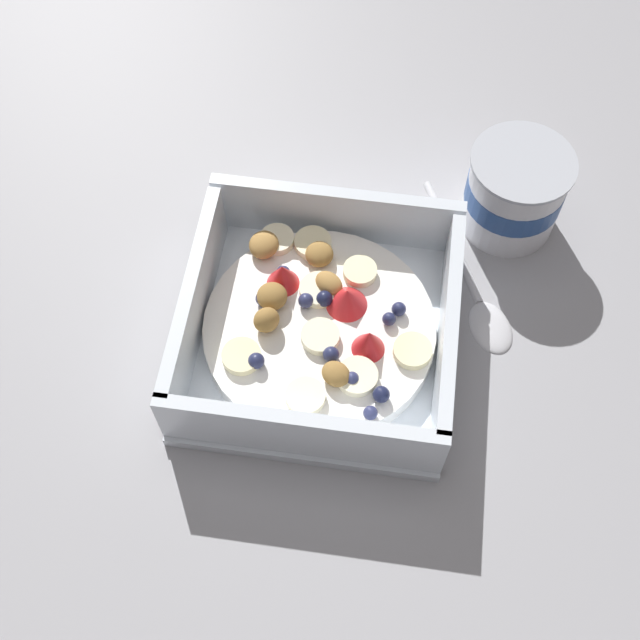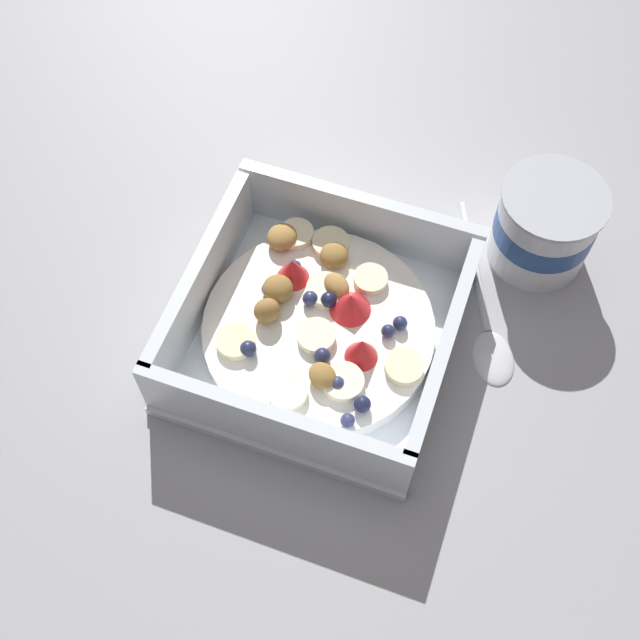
# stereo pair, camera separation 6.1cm
# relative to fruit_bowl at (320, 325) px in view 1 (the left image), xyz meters

# --- Properties ---
(ground_plane) EXTENTS (2.40, 2.40, 0.00)m
(ground_plane) POSITION_rel_fruit_bowl_xyz_m (0.02, -0.00, -0.02)
(ground_plane) COLOR #9E9EA3
(fruit_bowl) EXTENTS (0.20, 0.20, 0.06)m
(fruit_bowl) POSITION_rel_fruit_bowl_xyz_m (0.00, 0.00, 0.00)
(fruit_bowl) COLOR white
(fruit_bowl) RESTS_ON ground
(spoon) EXTENTS (0.09, 0.17, 0.01)m
(spoon) POSITION_rel_fruit_bowl_xyz_m (0.12, 0.05, -0.02)
(spoon) COLOR silver
(spoon) RESTS_ON ground
(yogurt_cup) EXTENTS (0.08, 0.08, 0.08)m
(yogurt_cup) POSITION_rel_fruit_bowl_xyz_m (0.14, 0.13, 0.02)
(yogurt_cup) COLOR white
(yogurt_cup) RESTS_ON ground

